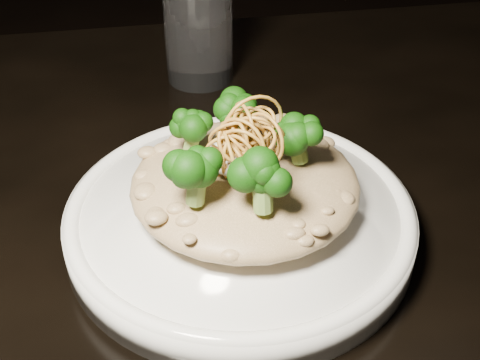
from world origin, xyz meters
name	(u,v)px	position (x,y,z in m)	size (l,w,h in m)	color
table	(222,293)	(0.00, 0.00, 0.67)	(1.10, 0.80, 0.75)	black
plate	(240,222)	(0.01, -0.02, 0.76)	(0.27, 0.27, 0.03)	white
risotto	(245,184)	(0.02, -0.01, 0.80)	(0.17, 0.17, 0.04)	brown
broccoli	(237,147)	(0.01, -0.02, 0.84)	(0.12, 0.12, 0.04)	black
cheese	(239,156)	(0.01, -0.02, 0.82)	(0.05, 0.05, 0.01)	white
shallots	(245,136)	(0.02, -0.02, 0.84)	(0.05, 0.05, 0.03)	#93551F
drinking_glass	(198,24)	(0.01, 0.25, 0.81)	(0.07, 0.07, 0.13)	silver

